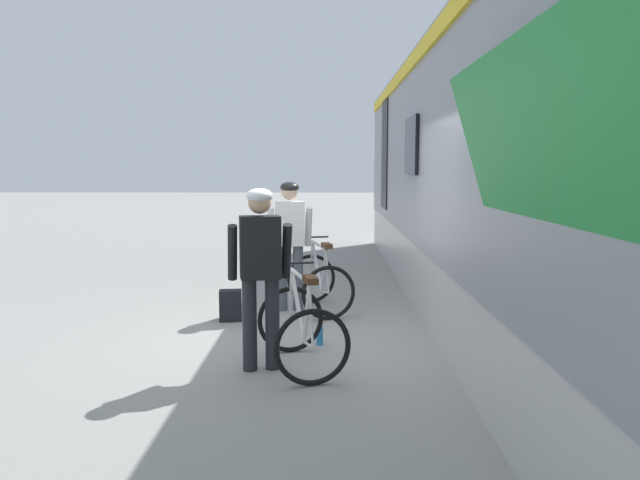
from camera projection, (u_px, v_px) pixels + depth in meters
ground_plane at (309, 344)px, 6.66m from camera, size 80.00×80.00×0.00m
train_car at (604, 166)px, 5.83m from camera, size 3.28×19.00×3.88m
cyclist_near_in_dark at (260, 262)px, 5.71m from camera, size 0.65×0.39×1.76m
cyclist_far_in_white at (290, 234)px, 8.12m from camera, size 0.64×0.37×1.76m
bicycle_near_white at (301, 328)px, 5.83m from camera, size 0.96×1.21×0.99m
bicycle_far_silver at (320, 282)px, 8.16m from camera, size 0.95×1.21×0.99m
backpack_on_platform at (231, 305)px, 7.65m from camera, size 0.30×0.21×0.40m
water_bottle_near_the_bikes at (320, 335)px, 6.63m from camera, size 0.08×0.08×0.21m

